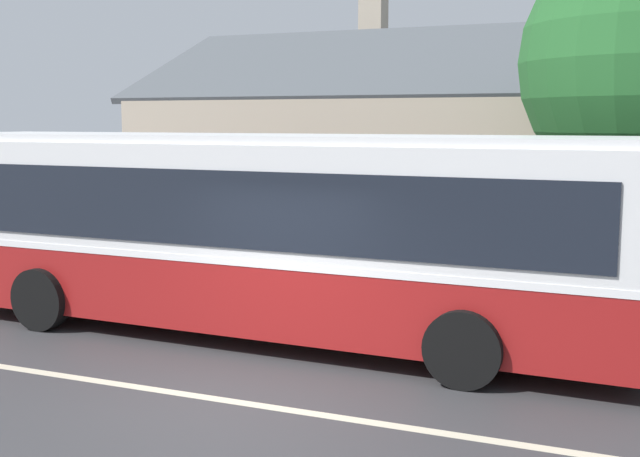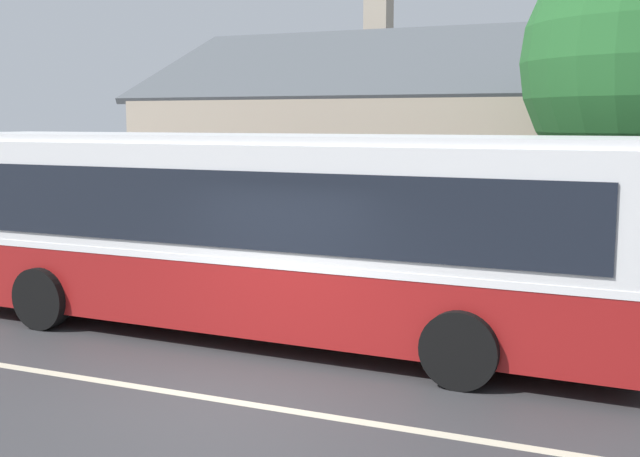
% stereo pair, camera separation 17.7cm
% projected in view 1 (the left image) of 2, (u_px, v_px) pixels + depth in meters
% --- Properties ---
extents(ground_plane, '(300.00, 300.00, 0.00)m').
position_uv_depth(ground_plane, '(227.00, 401.00, 9.55)').
color(ground_plane, '#38383A').
extents(sidewalk_far, '(60.00, 3.00, 0.15)m').
position_uv_depth(sidewalk_far, '(384.00, 295.00, 15.03)').
color(sidewalk_far, '#ADAAA3').
rests_on(sidewalk_far, ground).
extents(lane_divider_stripe, '(60.00, 0.16, 0.01)m').
position_uv_depth(lane_divider_stripe, '(227.00, 401.00, 9.55)').
color(lane_divider_stripe, beige).
rests_on(lane_divider_stripe, ground).
extents(community_building, '(21.26, 10.04, 6.90)m').
position_uv_depth(community_building, '(565.00, 170.00, 21.03)').
color(community_building, tan).
rests_on(community_building, ground).
extents(transit_bus, '(11.83, 3.01, 3.10)m').
position_uv_depth(transit_bus, '(256.00, 228.00, 12.39)').
color(transit_bus, maroon).
rests_on(transit_bus, ground).
extents(bench_by_building, '(1.71, 0.51, 0.94)m').
position_uv_depth(bench_by_building, '(43.00, 245.00, 17.77)').
color(bench_by_building, brown).
rests_on(bench_by_building, sidewalk_far).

